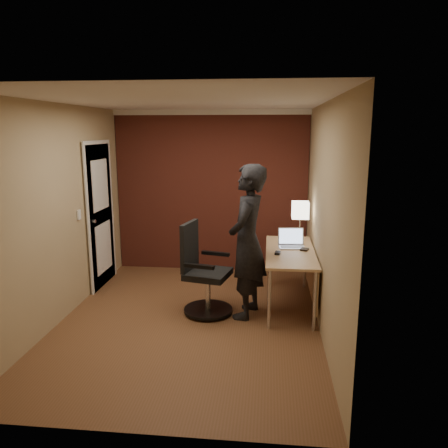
{
  "coord_description": "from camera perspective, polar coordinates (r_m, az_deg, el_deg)",
  "views": [
    {
      "loc": [
        0.9,
        -4.74,
        2.2
      ],
      "look_at": [
        0.35,
        0.55,
        1.05
      ],
      "focal_mm": 35.0,
      "sensor_mm": 36.0,
      "label": 1
    }
  ],
  "objects": [
    {
      "name": "room",
      "position": [
        6.44,
        -4.62,
        4.74
      ],
      "size": [
        4.0,
        4.0,
        4.0
      ],
      "color": "brown",
      "rests_on": "ground"
    },
    {
      "name": "desk",
      "position": [
        5.55,
        9.36,
        -4.72
      ],
      "size": [
        0.6,
        1.5,
        0.73
      ],
      "color": "#D9AB7D",
      "rests_on": "ground"
    },
    {
      "name": "desk_lamp",
      "position": [
        5.91,
        9.93,
        1.74
      ],
      "size": [
        0.22,
        0.22,
        0.54
      ],
      "color": "silver",
      "rests_on": "desk"
    },
    {
      "name": "laptop",
      "position": [
        5.68,
        8.79,
        -2.29
      ],
      "size": [
        0.35,
        0.29,
        0.23
      ],
      "color": "silver",
      "rests_on": "desk"
    },
    {
      "name": "mouse",
      "position": [
        5.32,
        7.02,
        -3.77
      ],
      "size": [
        0.08,
        0.11,
        0.03
      ],
      "primitive_type": "cube",
      "rotation": [
        0.0,
        0.0,
        -0.17
      ],
      "color": "black",
      "rests_on": "desk"
    },
    {
      "name": "wallet",
      "position": [
        5.54,
        10.47,
        -3.28
      ],
      "size": [
        0.12,
        0.13,
        0.02
      ],
      "primitive_type": "cube",
      "rotation": [
        0.0,
        0.0,
        -0.34
      ],
      "color": "black",
      "rests_on": "desk"
    },
    {
      "name": "office_chair",
      "position": [
        5.32,
        -2.83,
        -6.62
      ],
      "size": [
        0.6,
        0.67,
        1.1
      ],
      "color": "black",
      "rests_on": "ground"
    },
    {
      "name": "person",
      "position": [
        5.13,
        3.06,
        -2.35
      ],
      "size": [
        0.57,
        0.75,
        1.82
      ],
      "primitive_type": "imported",
      "rotation": [
        0.0,
        0.0,
        -1.79
      ],
      "color": "black",
      "rests_on": "ground"
    }
  ]
}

